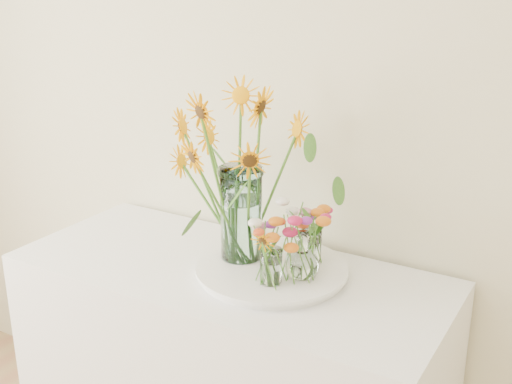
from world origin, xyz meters
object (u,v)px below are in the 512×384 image
Objects in this scene: small_vase_b at (302,255)px; small_vase_c at (312,246)px; small_vase_a at (271,267)px; tray at (272,271)px; mason_jar at (241,214)px.

small_vase_c is (-0.02, 0.12, -0.02)m from small_vase_b.
small_vase_a is at bearing -125.36° from small_vase_b.
tray is at bearing 172.66° from small_vase_b.
small_vase_a is 0.75× the size of small_vase_b.
small_vase_b is 0.12m from small_vase_c.
mason_jar is 2.84× the size of small_vase_c.
small_vase_a reaches higher than tray.
mason_jar is 0.24m from small_vase_c.
mason_jar is 0.24m from small_vase_b.
small_vase_b is (0.11, -0.01, 0.09)m from tray.
small_vase_b is at bearing -7.34° from tray.
small_vase_a is at bearing -99.70° from small_vase_c.
small_vase_a is 0.10m from small_vase_b.
small_vase_a reaches higher than small_vase_c.
small_vase_b is at bearing 54.64° from small_vase_a.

